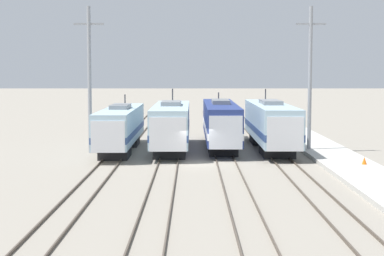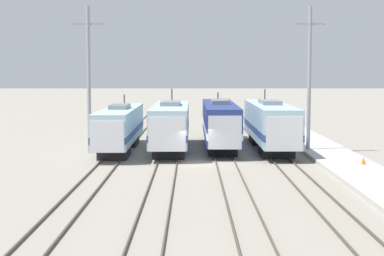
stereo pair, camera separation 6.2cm
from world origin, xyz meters
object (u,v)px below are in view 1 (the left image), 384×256
Objects in this scene: locomotive_far_right at (269,124)px; catenary_tower_right at (308,77)px; locomotive_far_left at (118,128)px; locomotive_center_left at (170,126)px; catenary_tower_left at (88,77)px; locomotive_center_right at (219,123)px; traffic_cone at (363,161)px.

catenary_tower_right reaches higher than locomotive_far_right.
catenary_tower_right is (16.03, -0.62, 4.27)m from locomotive_far_left.
catenary_tower_left reaches higher than locomotive_center_left.
locomotive_far_right is (13.07, 1.47, 0.14)m from locomotive_far_left.
locomotive_far_right is 16.19m from catenary_tower_left.
locomotive_center_right is 12.40m from catenary_tower_left.
locomotive_far_left is 1.04× the size of locomotive_center_left.
locomotive_center_left is 17.15m from traffic_cone.
traffic_cone is at bearing -75.30° from catenary_tower_right.
traffic_cone is (5.28, -10.93, -1.65)m from locomotive_far_right.
locomotive_far_right is at bearing 7.57° from locomotive_center_left.
locomotive_far_left is at bearing -175.94° from locomotive_center_left.
locomotive_center_right is (8.71, 2.87, 0.13)m from locomotive_far_left.
locomotive_center_left is at bearing 175.46° from catenary_tower_right.
locomotive_center_left is 8.79m from locomotive_far_right.
catenary_tower_right reaches higher than locomotive_far_left.
locomotive_center_left is at bearing -149.55° from locomotive_center_right.
locomotive_center_right is 15.74m from traffic_cone.
locomotive_far_left is 16.61m from catenary_tower_right.
locomotive_center_right is at bearing 162.14° from locomotive_far_right.
catenary_tower_left is (-2.44, -0.62, 4.27)m from locomotive_far_left.
locomotive_far_left is at bearing 152.72° from traffic_cone.
locomotive_center_right is (4.36, 2.56, 0.01)m from locomotive_center_left.
locomotive_center_left is 0.87× the size of locomotive_center_right.
catenary_tower_right is (11.68, -0.93, 4.15)m from locomotive_center_left.
catenary_tower_right is 23.11× the size of traffic_cone.
catenary_tower_left is at bearing 156.96° from traffic_cone.
catenary_tower_left reaches higher than locomotive_center_right.
catenary_tower_right is at bearing 0.00° from catenary_tower_left.
catenary_tower_left reaches higher than traffic_cone.
catenary_tower_right is (18.48, 0.00, 0.00)m from catenary_tower_left.
locomotive_far_left is at bearing 14.18° from catenary_tower_left.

